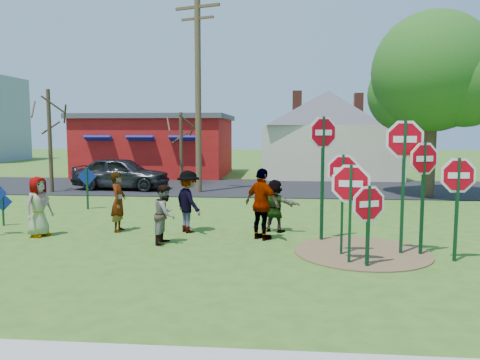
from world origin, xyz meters
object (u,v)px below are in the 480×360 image
Objects in this scene: stop_sign_d at (424,169)px; utility_pole at (198,90)px; stop_sign_b at (323,146)px; suv at (121,173)px; leafy_tree at (435,78)px; person_a at (38,207)px; stop_sign_c at (404,156)px; person_b at (118,202)px; stop_sign_a at (351,192)px.

utility_pole is at bearing 102.30° from stop_sign_d.
stop_sign_b is 10.64m from utility_pole.
leafy_tree is at bearing -90.73° from suv.
person_a is (-7.64, -0.15, -1.66)m from stop_sign_b.
stop_sign_d is 0.60× the size of suv.
stop_sign_b is 10.43m from leafy_tree.
person_a is 10.49m from utility_pole.
utility_pole is (3.95, -0.67, 3.91)m from suv.
stop_sign_c reaches higher than suv.
leafy_tree reaches higher than stop_sign_c.
stop_sign_d reaches higher than person_b.
stop_sign_d is 9.94m from person_a.
stop_sign_c is (1.74, -1.20, -0.18)m from stop_sign_b.
stop_sign_b is 0.73× the size of suv.
stop_sign_a is 0.71× the size of stop_sign_c.
stop_sign_d is at bearing 35.94° from stop_sign_a.
stop_sign_c is 15.36m from suv.
stop_sign_c reaches higher than person_a.
stop_sign_a is 0.84× the size of stop_sign_d.
stop_sign_a is 15.13m from suv.
stop_sign_b is 5.96m from person_b.
person_a is (-9.81, 1.10, -1.17)m from stop_sign_d.
stop_sign_d reaches higher than suv.
stop_sign_c is at bearing -73.76° from person_a.
utility_pole reaches higher than stop_sign_b.
leafy_tree is (5.39, 8.55, 2.60)m from stop_sign_b.
utility_pole is at bearing 125.42° from stop_sign_a.
stop_sign_d is 10.76m from leafy_tree.
stop_sign_d is at bearing -130.75° from suv.
stop_sign_b is 1.98× the size of person_b.
suv is (-9.25, 11.95, -0.75)m from stop_sign_a.
stop_sign_b is at bearing -62.01° from utility_pole.
stop_sign_c reaches higher than stop_sign_d.
person_a is at bearing -146.30° from leafy_tree.
utility_pole is 10.30m from leafy_tree.
stop_sign_d is 15.67m from suv.
person_a is 0.36× the size of suv.
leafy_tree is at bearing -3.55° from utility_pole.
utility_pole is at bearing 89.57° from stop_sign_b.
leafy_tree is (14.22, -1.31, 4.25)m from suv.
leafy_tree is (3.66, 9.75, 2.77)m from stop_sign_c.
stop_sign_d is 1.67× the size of person_a.
stop_sign_b reaches higher than suv.
stop_sign_b reaches higher than person_b.
stop_sign_c is at bearing 44.35° from stop_sign_a.
person_b is at bearing 144.94° from stop_sign_b.
utility_pole is (-7.05, 10.43, 2.74)m from stop_sign_d.
suv is at bearing 134.66° from stop_sign_c.
suv is (-10.56, 11.05, -1.48)m from stop_sign_c.
person_b reaches higher than person_a.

